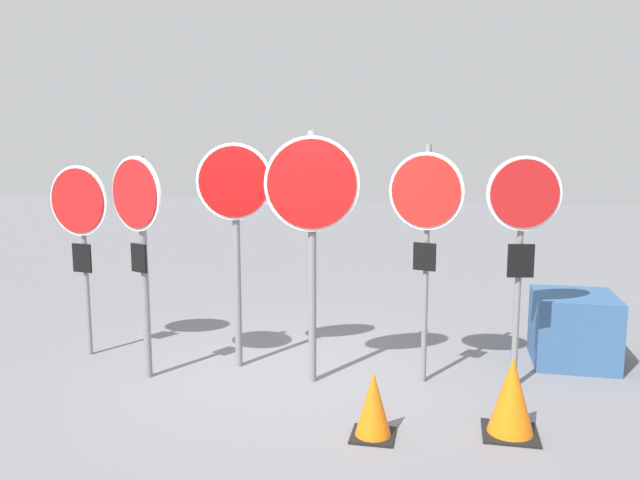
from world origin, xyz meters
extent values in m
plane|color=slate|center=(0.00, 0.00, 0.00)|extent=(40.00, 40.00, 0.00)
cylinder|color=slate|center=(-2.30, 0.19, 0.97)|extent=(0.05, 0.05, 1.95)
cylinder|color=white|center=(-2.30, 0.14, 1.73)|extent=(0.75, 0.14, 0.76)
cylinder|color=red|center=(-2.31, 0.13, 1.73)|extent=(0.69, 0.13, 0.70)
cube|color=black|center=(-2.30, 0.14, 1.11)|extent=(0.24, 0.06, 0.31)
cylinder|color=slate|center=(-1.33, -0.31, 1.11)|extent=(0.07, 0.07, 2.23)
cylinder|color=white|center=(-1.35, -0.36, 1.86)|extent=(0.67, 0.33, 0.72)
cylinder|color=red|center=(-1.36, -0.38, 1.86)|extent=(0.61, 0.30, 0.66)
cube|color=black|center=(-1.35, -0.36, 1.23)|extent=(0.21, 0.11, 0.28)
cylinder|color=slate|center=(-0.54, 0.19, 1.07)|extent=(0.08, 0.08, 2.15)
cylinder|color=white|center=(-0.53, 0.13, 1.96)|extent=(0.77, 0.16, 0.78)
cylinder|color=#AD0F0F|center=(-0.52, 0.11, 1.96)|extent=(0.71, 0.15, 0.72)
cylinder|color=slate|center=(0.32, -0.07, 1.23)|extent=(0.08, 0.08, 2.46)
cylinder|color=white|center=(0.33, -0.13, 1.96)|extent=(0.89, 0.17, 0.90)
cylinder|color=red|center=(0.33, -0.15, 1.96)|extent=(0.84, 0.16, 0.84)
cylinder|color=slate|center=(1.40, 0.15, 1.17)|extent=(0.05, 0.05, 2.33)
cylinder|color=white|center=(1.39, 0.11, 1.89)|extent=(0.72, 0.22, 0.74)
cylinder|color=red|center=(1.38, 0.09, 1.89)|extent=(0.66, 0.20, 0.68)
cube|color=black|center=(1.39, 0.11, 1.27)|extent=(0.22, 0.08, 0.27)
cylinder|color=slate|center=(2.26, 0.18, 1.05)|extent=(0.06, 0.06, 2.11)
cylinder|color=white|center=(2.27, 0.13, 1.89)|extent=(0.68, 0.15, 0.69)
cylinder|color=red|center=(2.28, 0.11, 1.89)|extent=(0.62, 0.14, 0.63)
cube|color=black|center=(2.27, 0.13, 1.26)|extent=(0.25, 0.07, 0.32)
cube|color=black|center=(1.06, -1.14, 0.01)|extent=(0.35, 0.35, 0.02)
cone|color=orange|center=(1.06, -1.14, 0.28)|extent=(0.29, 0.29, 0.52)
cube|color=black|center=(2.15, -0.87, 0.01)|extent=(0.44, 0.44, 0.02)
cone|color=orange|center=(2.15, -0.87, 0.34)|extent=(0.37, 0.37, 0.63)
cube|color=#335684|center=(2.95, 1.04, 0.38)|extent=(0.83, 0.85, 0.75)
camera|label=1|loc=(1.63, -5.85, 2.32)|focal=35.00mm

